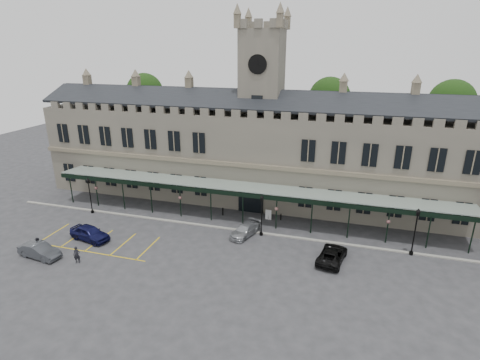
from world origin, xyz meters
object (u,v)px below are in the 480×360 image
(sign_board, at_px, (268,215))
(car_left_b, at_px, (39,251))
(person_b, at_px, (38,245))
(station_building, at_px, (261,153))
(lamp_post_mid, at_px, (262,212))
(traffic_cone, at_px, (335,267))
(person_a, at_px, (77,255))
(lamp_post_right, at_px, (416,228))
(car_taxi, at_px, (245,230))
(car_van, at_px, (332,255))
(lamp_post_left, at_px, (90,192))
(car_left_a, at_px, (90,233))
(clock_tower, at_px, (262,103))

(sign_board, relative_size, car_left_b, 0.28)
(sign_board, distance_m, person_b, 25.32)
(car_left_b, bearing_deg, station_building, -32.37)
(sign_board, bearing_deg, lamp_post_mid, -84.27)
(traffic_cone, relative_size, person_a, 0.42)
(lamp_post_right, bearing_deg, car_taxi, -177.68)
(station_building, relative_size, traffic_cone, 82.78)
(lamp_post_mid, bearing_deg, car_taxi, -162.43)
(station_building, xyz_separation_m, person_b, (-18.30, -20.80, -5.63))
(car_van, distance_m, person_a, 24.91)
(lamp_post_left, height_order, car_taxi, lamp_post_left)
(person_b, bearing_deg, lamp_post_left, -84.99)
(person_b, bearing_deg, lamp_post_mid, -155.27)
(car_left_a, distance_m, car_van, 25.80)
(traffic_cone, relative_size, car_van, 0.15)
(traffic_cone, distance_m, car_left_a, 26.05)
(traffic_cone, height_order, car_left_a, car_left_a)
(station_building, xyz_separation_m, car_left_b, (-17.50, -21.52, -5.73))
(clock_tower, xyz_separation_m, traffic_cone, (11.02, -15.77, -12.76))
(traffic_cone, height_order, car_left_b, car_left_b)
(clock_tower, relative_size, traffic_cone, 34.22)
(station_building, bearing_deg, traffic_cone, -54.91)
(lamp_post_mid, relative_size, car_taxi, 1.10)
(station_building, height_order, person_a, station_building)
(car_van, bearing_deg, traffic_cone, 114.29)
(traffic_cone, relative_size, car_left_b, 0.16)
(lamp_post_mid, xyz_separation_m, car_taxi, (-1.72, -0.55, -2.23))
(car_left_b, relative_size, car_taxi, 1.01)
(lamp_post_right, bearing_deg, lamp_post_mid, -179.42)
(car_van, bearing_deg, person_a, 27.73)
(car_left_b, bearing_deg, lamp_post_left, 16.37)
(lamp_post_right, xyz_separation_m, sign_board, (-15.68, 4.05, -2.42))
(lamp_post_left, relative_size, car_left_a, 0.99)
(station_building, relative_size, lamp_post_mid, 12.36)
(sign_board, bearing_deg, clock_tower, 116.23)
(clock_tower, xyz_separation_m, person_a, (-13.20, -21.43, -12.25))
(lamp_post_mid, distance_m, car_van, 8.85)
(clock_tower, relative_size, car_left_b, 5.52)
(station_building, xyz_separation_m, person_a, (-13.20, -21.35, -5.60))
(lamp_post_mid, height_order, lamp_post_right, lamp_post_right)
(car_left_a, xyz_separation_m, car_left_b, (-2.50, -4.49, -0.07))
(lamp_post_mid, distance_m, traffic_cone, 9.96)
(lamp_post_mid, distance_m, person_a, 19.22)
(sign_board, xyz_separation_m, car_left_b, (-20.14, -14.95, 0.12))
(lamp_post_mid, bearing_deg, traffic_cone, -30.60)
(station_building, relative_size, sign_board, 47.19)
(traffic_cone, bearing_deg, sign_board, 132.60)
(lamp_post_right, bearing_deg, car_van, -155.77)
(car_taxi, relative_size, car_van, 0.90)
(lamp_post_right, bearing_deg, car_left_b, -163.08)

